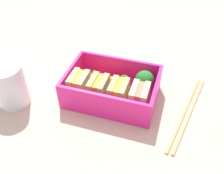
% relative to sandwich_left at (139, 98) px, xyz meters
% --- Properties ---
extents(ground_plane, '(1.20, 1.20, 0.02)m').
position_rel_sandwich_left_xyz_m(ground_plane, '(0.06, -0.02, -0.05)').
color(ground_plane, '#D4B095').
extents(bento_tray, '(0.18, 0.12, 0.01)m').
position_rel_sandwich_left_xyz_m(bento_tray, '(0.06, -0.02, -0.03)').
color(bento_tray, '#F02484').
rests_on(bento_tray, ground_plane).
extents(bento_rim, '(0.18, 0.12, 0.05)m').
position_rel_sandwich_left_xyz_m(bento_rim, '(0.06, -0.02, -0.00)').
color(bento_rim, '#F02484').
rests_on(bento_rim, bento_tray).
extents(sandwich_left, '(0.03, 0.05, 0.05)m').
position_rel_sandwich_left_xyz_m(sandwich_left, '(0.00, 0.00, 0.00)').
color(sandwich_left, beige).
rests_on(sandwich_left, bento_tray).
extents(sandwich_center_left, '(0.03, 0.05, 0.05)m').
position_rel_sandwich_left_xyz_m(sandwich_center_left, '(0.04, 0.00, 0.00)').
color(sandwich_center_left, tan).
rests_on(sandwich_center_left, bento_tray).
extents(sandwich_center, '(0.03, 0.05, 0.05)m').
position_rel_sandwich_left_xyz_m(sandwich_center, '(0.08, 0.00, 0.00)').
color(sandwich_center, tan).
rests_on(sandwich_center, bento_tray).
extents(sandwich_center_right, '(0.03, 0.05, 0.05)m').
position_rel_sandwich_left_xyz_m(sandwich_center_right, '(0.12, 0.00, 0.00)').
color(sandwich_center_right, '#DCBE85').
rests_on(sandwich_center_right, bento_tray).
extents(broccoli_floret, '(0.04, 0.04, 0.05)m').
position_rel_sandwich_left_xyz_m(broccoli_floret, '(0.00, -0.05, 0.00)').
color(broccoli_floret, '#81C35E').
rests_on(broccoli_floret, bento_tray).
extents(strawberry_far_left, '(0.02, 0.02, 0.03)m').
position_rel_sandwich_left_xyz_m(strawberry_far_left, '(0.04, -0.05, -0.01)').
color(strawberry_far_left, red).
rests_on(strawberry_far_left, bento_tray).
extents(carrot_stick_far_left, '(0.05, 0.02, 0.01)m').
position_rel_sandwich_left_xyz_m(carrot_stick_far_left, '(0.08, -0.05, -0.02)').
color(carrot_stick_far_left, orange).
rests_on(carrot_stick_far_left, bento_tray).
extents(carrot_stick_left, '(0.01, 0.05, 0.01)m').
position_rel_sandwich_left_xyz_m(carrot_stick_left, '(0.11, -0.05, -0.02)').
color(carrot_stick_left, orange).
rests_on(carrot_stick_left, bento_tray).
extents(chopstick_pair, '(0.06, 0.21, 0.01)m').
position_rel_sandwich_left_xyz_m(chopstick_pair, '(-0.09, -0.02, -0.03)').
color(chopstick_pair, tan).
rests_on(chopstick_pair, ground_plane).
extents(drinking_glass, '(0.06, 0.06, 0.08)m').
position_rel_sandwich_left_xyz_m(drinking_glass, '(0.24, 0.05, 0.01)').
color(drinking_glass, white).
rests_on(drinking_glass, ground_plane).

